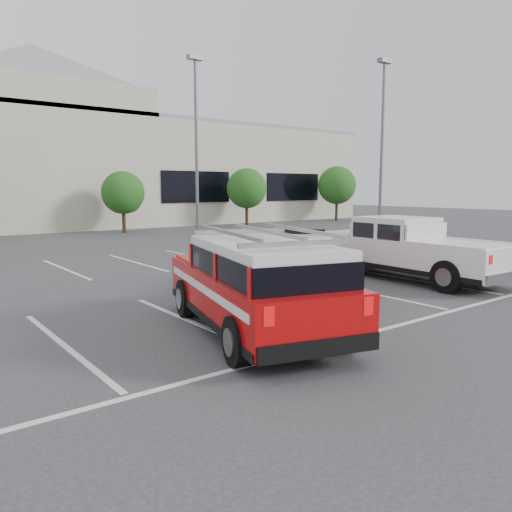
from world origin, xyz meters
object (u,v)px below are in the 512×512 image
at_px(tree_far_right, 337,187).
at_px(ladder_suv, 256,292).
at_px(tree_right, 247,190).
at_px(light_pole_right, 382,149).
at_px(convention_building, 7,163).
at_px(white_pickup, 408,254).
at_px(fire_chief_suv, 302,266).
at_px(light_pole_mid, 196,148).
at_px(tree_mid_right, 124,194).

bearing_deg(tree_far_right, ladder_suv, -139.14).
height_order(tree_right, tree_far_right, tree_far_right).
relative_size(tree_far_right, light_pole_right, 0.47).
relative_size(convention_building, white_pickup, 9.33).
bearing_deg(ladder_suv, convention_building, 101.68).
distance_m(tree_far_right, fire_chief_suv, 31.52).
xyz_separation_m(tree_right, light_pole_mid, (-8.09, -6.05, 2.41)).
xyz_separation_m(light_pole_right, white_pickup, (-10.47, -9.54, -4.41)).
distance_m(convention_building, ladder_suv, 33.65).
bearing_deg(light_pole_mid, tree_right, 36.77).
bearing_deg(light_pole_mid, tree_far_right, 18.48).
xyz_separation_m(convention_building, light_pole_right, (15.82, -21.86, 0.47)).
height_order(tree_far_right, ladder_suv, tree_far_right).
bearing_deg(white_pickup, tree_far_right, 49.92).
height_order(tree_right, light_pole_mid, light_pole_mid).
relative_size(tree_mid_right, light_pole_right, 0.39).
bearing_deg(light_pole_right, fire_chief_suv, -148.58).
relative_size(tree_mid_right, ladder_suv, 0.69).
height_order(convention_building, tree_right, convention_building).
distance_m(convention_building, light_pole_right, 26.99).
height_order(tree_mid_right, fire_chief_suv, tree_mid_right).
bearing_deg(convention_building, light_pole_right, -54.11).
height_order(convention_building, white_pickup, convention_building).
xyz_separation_m(tree_mid_right, ladder_suv, (-7.21, -23.53, -1.66)).
bearing_deg(fire_chief_suv, light_pole_right, 73.59).
distance_m(fire_chief_suv, white_pickup, 4.02).
distance_m(tree_far_right, ladder_suv, 36.04).
distance_m(tree_far_right, light_pole_mid, 19.19).
distance_m(convention_building, fire_chief_suv, 30.97).
relative_size(light_pole_right, fire_chief_suv, 2.15).
relative_size(fire_chief_suv, ladder_suv, 0.83).
height_order(tree_mid_right, light_pole_right, light_pole_right).
bearing_deg(fire_chief_suv, convention_building, 134.77).
bearing_deg(fire_chief_suv, tree_mid_right, 122.60).
relative_size(tree_mid_right, white_pickup, 0.62).
height_order(tree_far_right, fire_chief_suv, tree_far_right).
bearing_deg(tree_far_right, white_pickup, -132.19).
height_order(tree_right, white_pickup, tree_right).
bearing_deg(tree_right, tree_far_right, 0.00).
height_order(tree_right, fire_chief_suv, tree_right).
height_order(light_pole_right, ladder_suv, light_pole_right).
relative_size(tree_mid_right, tree_right, 0.90).
bearing_deg(fire_chief_suv, ladder_suv, -101.93).
xyz_separation_m(convention_building, tree_right, (14.91, -9.82, -1.95)).
bearing_deg(tree_far_right, fire_chief_suv, -138.43).
bearing_deg(light_pole_right, tree_far_right, 52.96).
bearing_deg(tree_right, fire_chief_suv, -122.94).
distance_m(light_pole_mid, white_pickup, 16.22).
height_order(convention_building, light_pole_mid, convention_building).
relative_size(tree_far_right, white_pickup, 0.75).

